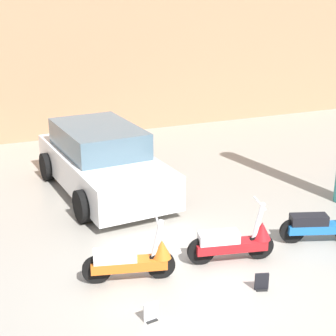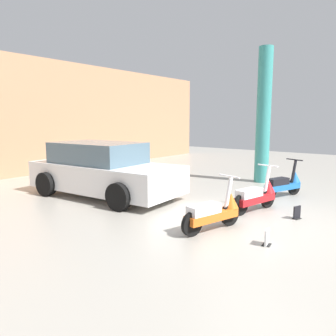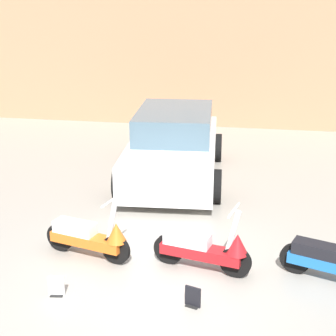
{
  "view_description": "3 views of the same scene",
  "coord_description": "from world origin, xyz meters",
  "px_view_note": "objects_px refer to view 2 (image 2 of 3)",
  "views": [
    {
      "loc": [
        -3.25,
        -5.74,
        4.06
      ],
      "look_at": [
        0.23,
        2.5,
        0.94
      ],
      "focal_mm": 55.0,
      "sensor_mm": 36.0,
      "label": 1
    },
    {
      "loc": [
        -6.09,
        -2.27,
        1.96
      ],
      "look_at": [
        -0.49,
        2.13,
        0.9
      ],
      "focal_mm": 35.0,
      "sensor_mm": 36.0,
      "label": 2
    },
    {
      "loc": [
        1.1,
        -5.75,
        3.59
      ],
      "look_at": [
        -0.29,
        2.09,
        0.91
      ],
      "focal_mm": 55.0,
      "sensor_mm": 36.0,
      "label": 3
    }
  ],
  "objects_px": {
    "support_column_side": "(263,116)",
    "car_rear_left": "(103,170)",
    "placard_near_left_scooter": "(267,238)",
    "placard_near_right_scooter": "(297,213)",
    "scooter_front_center": "(284,184)",
    "scooter_front_right": "(257,195)",
    "scooter_front_left": "(214,211)"
  },
  "relations": [
    {
      "from": "scooter_front_center",
      "to": "placard_near_right_scooter",
      "type": "height_order",
      "value": "scooter_front_center"
    },
    {
      "from": "scooter_front_right",
      "to": "placard_near_right_scooter",
      "type": "xyz_separation_m",
      "value": [
        -0.06,
        -0.88,
        -0.23
      ]
    },
    {
      "from": "placard_near_left_scooter",
      "to": "support_column_side",
      "type": "xyz_separation_m",
      "value": [
        5.05,
        2.19,
        1.96
      ]
    },
    {
      "from": "scooter_front_center",
      "to": "placard_near_left_scooter",
      "type": "relative_size",
      "value": 5.01
    },
    {
      "from": "car_rear_left",
      "to": "placard_near_right_scooter",
      "type": "distance_m",
      "value": 4.75
    },
    {
      "from": "placard_near_right_scooter",
      "to": "car_rear_left",
      "type": "bearing_deg",
      "value": 102.28
    },
    {
      "from": "scooter_front_left",
      "to": "car_rear_left",
      "type": "height_order",
      "value": "car_rear_left"
    },
    {
      "from": "scooter_front_center",
      "to": "placard_near_right_scooter",
      "type": "relative_size",
      "value": 5.01
    },
    {
      "from": "scooter_front_center",
      "to": "placard_near_right_scooter",
      "type": "xyz_separation_m",
      "value": [
        -1.76,
        -0.86,
        -0.22
      ]
    },
    {
      "from": "scooter_front_right",
      "to": "scooter_front_center",
      "type": "xyz_separation_m",
      "value": [
        1.7,
        -0.02,
        -0.01
      ]
    },
    {
      "from": "scooter_front_center",
      "to": "support_column_side",
      "type": "height_order",
      "value": "support_column_side"
    },
    {
      "from": "scooter_front_right",
      "to": "placard_near_left_scooter",
      "type": "height_order",
      "value": "scooter_front_right"
    },
    {
      "from": "placard_near_right_scooter",
      "to": "scooter_front_right",
      "type": "bearing_deg",
      "value": 86.21
    },
    {
      "from": "placard_near_left_scooter",
      "to": "placard_near_right_scooter",
      "type": "xyz_separation_m",
      "value": [
        1.72,
        0.06,
        0.0
      ]
    },
    {
      "from": "car_rear_left",
      "to": "placard_near_left_scooter",
      "type": "xyz_separation_m",
      "value": [
        -0.71,
        -4.67,
        -0.54
      ]
    },
    {
      "from": "placard_near_left_scooter",
      "to": "placard_near_right_scooter",
      "type": "distance_m",
      "value": 1.72
    },
    {
      "from": "placard_near_right_scooter",
      "to": "support_column_side",
      "type": "bearing_deg",
      "value": 32.57
    },
    {
      "from": "scooter_front_right",
      "to": "placard_near_left_scooter",
      "type": "bearing_deg",
      "value": -139.64
    },
    {
      "from": "support_column_side",
      "to": "car_rear_left",
      "type": "bearing_deg",
      "value": 150.19
    },
    {
      "from": "car_rear_left",
      "to": "placard_near_left_scooter",
      "type": "relative_size",
      "value": 16.03
    },
    {
      "from": "scooter_front_right",
      "to": "support_column_side",
      "type": "relative_size",
      "value": 0.33
    },
    {
      "from": "scooter_front_center",
      "to": "car_rear_left",
      "type": "bearing_deg",
      "value": 145.77
    },
    {
      "from": "scooter_front_left",
      "to": "scooter_front_right",
      "type": "bearing_deg",
      "value": 11.49
    },
    {
      "from": "scooter_front_right",
      "to": "placard_near_right_scooter",
      "type": "bearing_deg",
      "value": -81.28
    },
    {
      "from": "scooter_front_left",
      "to": "placard_near_right_scooter",
      "type": "distance_m",
      "value": 1.88
    },
    {
      "from": "placard_near_left_scooter",
      "to": "placard_near_right_scooter",
      "type": "height_order",
      "value": "same"
    },
    {
      "from": "support_column_side",
      "to": "scooter_front_right",
      "type": "bearing_deg",
      "value": -159.09
    },
    {
      "from": "scooter_front_right",
      "to": "car_rear_left",
      "type": "xyz_separation_m",
      "value": [
        -1.06,
        3.73,
        0.31
      ]
    },
    {
      "from": "scooter_front_center",
      "to": "placard_near_left_scooter",
      "type": "distance_m",
      "value": 3.6
    },
    {
      "from": "scooter_front_center",
      "to": "car_rear_left",
      "type": "height_order",
      "value": "car_rear_left"
    },
    {
      "from": "scooter_front_left",
      "to": "scooter_front_center",
      "type": "xyz_separation_m",
      "value": [
        3.35,
        -0.1,
        -0.0
      ]
    },
    {
      "from": "scooter_front_center",
      "to": "support_column_side",
      "type": "bearing_deg",
      "value": 58.23
    }
  ]
}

